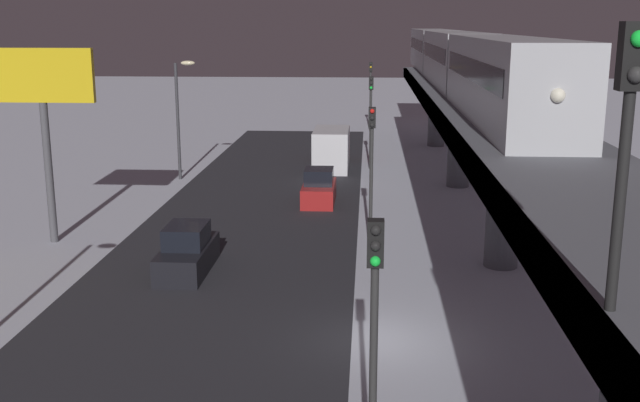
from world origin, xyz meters
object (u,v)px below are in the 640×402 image
at_px(subway_train, 455,57).
at_px(sedan_red, 319,189).
at_px(sedan_black, 187,253).
at_px(traffic_light_distant, 370,86).
at_px(traffic_light_mid, 372,157).
at_px(traffic_light_far, 371,109).
at_px(rail_signal, 628,119).
at_px(traffic_light_near, 374,331).
at_px(commercial_billboard, 42,95).
at_px(box_truck, 332,148).

distance_m(subway_train, sedan_red, 14.15).
distance_m(sedan_black, traffic_light_distant, 43.11).
xyz_separation_m(traffic_light_mid, traffic_light_far, (0.00, -19.30, 0.00)).
distance_m(rail_signal, sedan_red, 32.91).
bearing_deg(traffic_light_near, sedan_red, -84.09).
bearing_deg(traffic_light_mid, sedan_black, 26.34).
distance_m(subway_train, sedan_black, 26.04).
bearing_deg(sedan_red, sedan_black, -110.29).
distance_m(sedan_red, commercial_billboard, 15.82).
height_order(subway_train, traffic_light_near, subway_train).
bearing_deg(traffic_light_distant, subway_train, 104.71).
bearing_deg(traffic_light_far, traffic_light_distant, -90.00).
bearing_deg(traffic_light_far, traffic_light_near, 90.00).
height_order(box_truck, traffic_light_mid, traffic_light_mid).
distance_m(rail_signal, traffic_light_near, 6.51).
relative_size(rail_signal, sedan_red, 1.00).
height_order(subway_train, traffic_light_mid, subway_train).
distance_m(subway_train, traffic_light_distant, 21.85).
bearing_deg(rail_signal, sedan_red, -78.81).
height_order(subway_train, commercial_billboard, subway_train).
distance_m(traffic_light_mid, commercial_billboard, 14.98).
bearing_deg(sedan_red, traffic_light_far, 74.66).
distance_m(rail_signal, traffic_light_distant, 61.47).
bearing_deg(rail_signal, subway_train, -93.08).
bearing_deg(traffic_light_far, traffic_light_mid, 90.00).
relative_size(subway_train, commercial_billboard, 6.23).
relative_size(traffic_light_far, commercial_billboard, 0.72).
relative_size(rail_signal, sedan_black, 0.88).
xyz_separation_m(subway_train, traffic_light_near, (5.47, 37.06, -3.58)).
xyz_separation_m(sedan_red, traffic_light_mid, (-2.90, 8.73, 3.40)).
xyz_separation_m(traffic_light_near, traffic_light_distant, (0.00, -57.91, 0.00)).
xyz_separation_m(subway_train, traffic_light_mid, (5.47, 17.75, -3.58)).
xyz_separation_m(traffic_light_distant, commercial_billboard, (14.74, 38.45, 2.63)).
height_order(traffic_light_mid, traffic_light_far, same).
xyz_separation_m(box_truck, traffic_light_far, (-2.70, 0.62, 2.85)).
height_order(box_truck, traffic_light_far, traffic_light_far).
distance_m(traffic_light_mid, traffic_light_distant, 38.61).
bearing_deg(subway_train, traffic_light_far, -15.79).
xyz_separation_m(sedan_black, traffic_light_distant, (-7.50, -42.32, 3.40)).
relative_size(traffic_light_distant, commercial_billboard, 0.72).
distance_m(box_truck, traffic_light_far, 3.97).
xyz_separation_m(traffic_light_mid, commercial_billboard, (14.74, -0.15, 2.63)).
relative_size(box_truck, traffic_light_mid, 1.16).
height_order(subway_train, traffic_light_far, subway_train).
xyz_separation_m(rail_signal, traffic_light_mid, (3.30, -22.61, -4.53)).
xyz_separation_m(subway_train, traffic_light_far, (5.47, -1.55, -3.58)).
height_order(sedan_black, box_truck, box_truck).
bearing_deg(sedan_red, traffic_light_distant, 84.46).
bearing_deg(traffic_light_far, box_truck, -12.87).
relative_size(traffic_light_near, commercial_billboard, 0.72).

